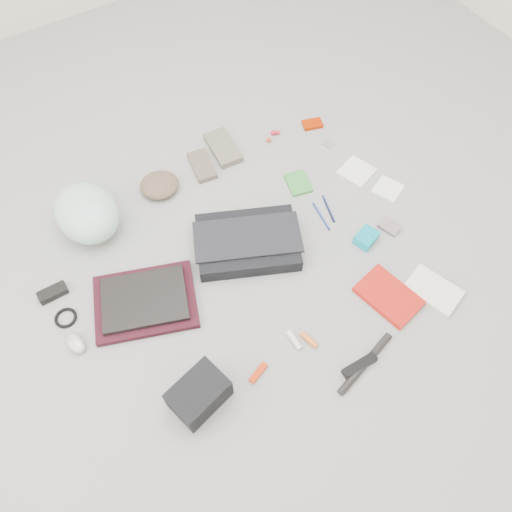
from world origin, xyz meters
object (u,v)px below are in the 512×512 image
messenger_bag (248,242)px  laptop (144,299)px  camera_bag (199,394)px  accordion_wallet (366,238)px  book_red (389,296)px  bike_helmet (87,213)px

messenger_bag → laptop: messenger_bag is taller
camera_bag → accordion_wallet: bearing=-0.3°
book_red → camera_bag: bearing=165.4°
laptop → book_red: laptop is taller
messenger_bag → laptop: 0.48m
accordion_wallet → messenger_bag: bearing=132.9°
messenger_bag → book_red: messenger_bag is taller
laptop → book_red: 0.96m
bike_helmet → camera_bag: (0.04, -0.90, -0.03)m
camera_bag → book_red: bearing=-16.5°
bike_helmet → book_red: size_ratio=1.31×
laptop → messenger_bag: bearing=21.8°
bike_helmet → camera_bag: bike_helmet is taller
messenger_bag → book_red: bearing=-30.6°
bike_helmet → accordion_wallet: (0.96, -0.68, -0.07)m
messenger_bag → bike_helmet: bearing=163.5°
messenger_bag → accordion_wallet: bearing=-4.1°
laptop → accordion_wallet: (0.92, -0.22, -0.02)m
laptop → accordion_wallet: 0.95m
laptop → accordion_wallet: size_ratio=3.55×
camera_bag → bike_helmet: bearing=78.4°
laptop → camera_bag: size_ratio=1.66×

